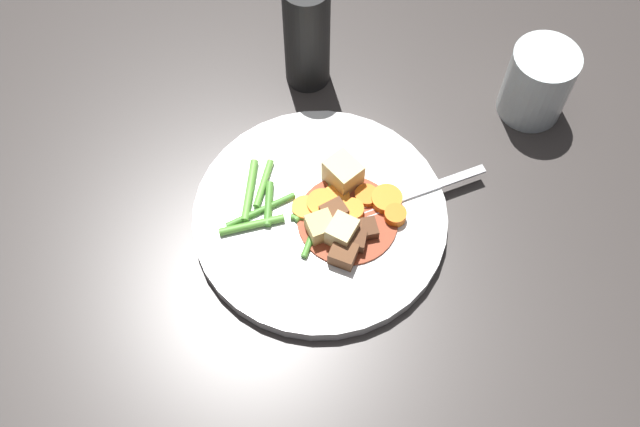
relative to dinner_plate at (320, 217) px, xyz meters
The scene contains 28 objects.
ground_plane 0.01m from the dinner_plate, ahead, with size 3.00×3.00×0.00m, color #383330.
dinner_plate is the anchor object (origin of this frame).
stew_sauce 0.03m from the dinner_plate, ahead, with size 0.11×0.11×0.00m, color #93381E.
carrot_slice_0 0.08m from the dinner_plate, 25.78° to the left, with size 0.03×0.03×0.01m, color orange.
carrot_slice_1 0.06m from the dinner_plate, 35.91° to the left, with size 0.03×0.03×0.01m, color orange.
carrot_slice_2 0.02m from the dinner_plate, 94.08° to the left, with size 0.03×0.03×0.01m, color orange.
carrot_slice_3 0.03m from the dinner_plate, 58.63° to the left, with size 0.03×0.03×0.01m, color orange.
carrot_slice_4 0.02m from the dinner_plate, behind, with size 0.03×0.03×0.01m, color orange.
carrot_slice_5 0.04m from the dinner_plate, 15.72° to the left, with size 0.03×0.03×0.01m, color orange.
carrot_slice_6 0.08m from the dinner_plate, 10.88° to the left, with size 0.02×0.02×0.01m, color orange.
potato_chunk_0 0.03m from the dinner_plate, 73.74° to the right, with size 0.03×0.03×0.03m, color #DBBC6B.
potato_chunk_1 0.05m from the dinner_plate, 37.96° to the right, with size 0.03×0.03×0.03m, color #EAD68C.
potato_chunk_2 0.06m from the dinner_plate, 73.46° to the left, with size 0.04×0.03×0.03m, color #EAD68C.
meat_chunk_0 0.06m from the dinner_plate, ahead, with size 0.02×0.02×0.02m, color #56331E.
meat_chunk_1 0.06m from the dinner_plate, 29.41° to the right, with size 0.02×0.02×0.02m, color #56331E.
meat_chunk_2 0.02m from the dinner_plate, ahead, with size 0.02×0.03×0.02m, color brown.
meat_chunk_3 0.06m from the dinner_plate, 50.62° to the right, with size 0.03×0.03×0.02m, color brown.
green_bean_0 0.08m from the dinner_plate, 165.27° to the left, with size 0.01×0.01×0.06m, color #66AD42.
green_bean_1 0.01m from the dinner_plate, 109.14° to the right, with size 0.01×0.01×0.06m, color #4C8E33.
green_bean_2 0.09m from the dinner_plate, behind, with size 0.01×0.01×0.08m, color #66AD42.
green_bean_3 0.02m from the dinner_plate, 103.45° to the right, with size 0.01×0.01×0.08m, color #4C8E33.
green_bean_4 0.02m from the dinner_plate, 139.22° to the left, with size 0.01×0.01×0.06m, color #599E38.
green_bean_5 0.08m from the dinner_plate, 152.19° to the right, with size 0.01×0.01×0.07m, color #599E38.
green_bean_6 0.06m from the dinner_plate, behind, with size 0.01×0.01×0.06m, color #4C8E33.
green_bean_7 0.07m from the dinner_plate, 166.84° to the right, with size 0.01×0.01×0.08m, color #4C8E33.
fork 0.11m from the dinner_plate, 28.22° to the left, with size 0.15×0.12×0.00m.
water_glass 0.31m from the dinner_plate, 46.97° to the left, with size 0.08×0.08×0.10m, color silver.
pepper_mill 0.22m from the dinner_plate, 109.33° to the left, with size 0.06×0.06×0.15m, color black.
Camera 1 is at (0.10, -0.39, 0.74)m, focal length 41.43 mm.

